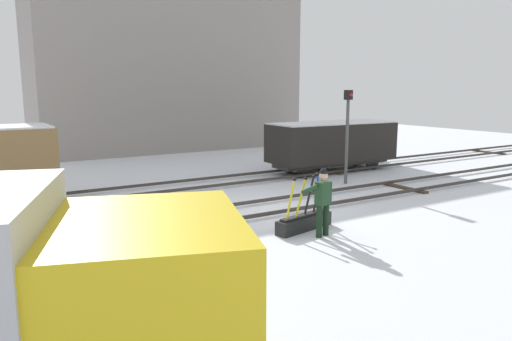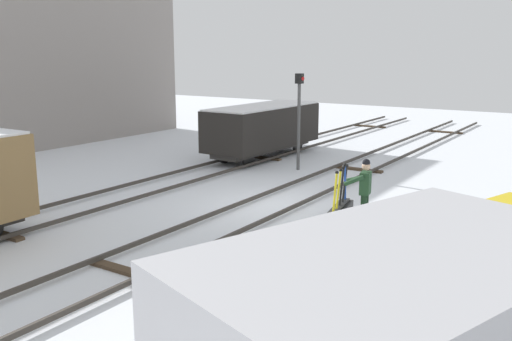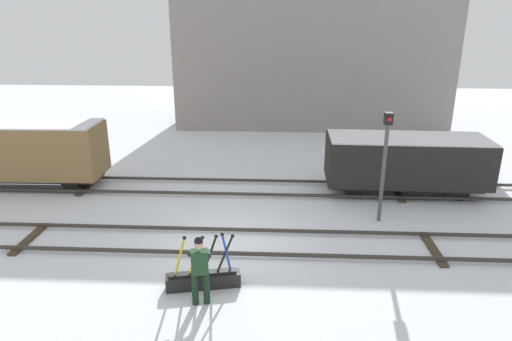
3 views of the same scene
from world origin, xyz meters
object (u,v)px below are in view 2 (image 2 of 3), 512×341
rail_worker (364,188)px  freight_car_mid_siding (263,127)px  switch_lever_frame (339,211)px  signal_post (299,111)px

rail_worker → freight_car_mid_siding: freight_car_mid_siding is taller
switch_lever_frame → freight_car_mid_siding: bearing=33.5°
switch_lever_frame → signal_post: 6.74m
rail_worker → freight_car_mid_siding: (6.36, 7.10, 0.30)m
switch_lever_frame → signal_post: size_ratio=0.52×
freight_car_mid_siding → rail_worker: bearing=-130.5°
switch_lever_frame → rail_worker: bearing=-98.1°
switch_lever_frame → rail_worker: rail_worker is taller
signal_post → rail_worker: bearing=-137.0°
rail_worker → signal_post: 6.95m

